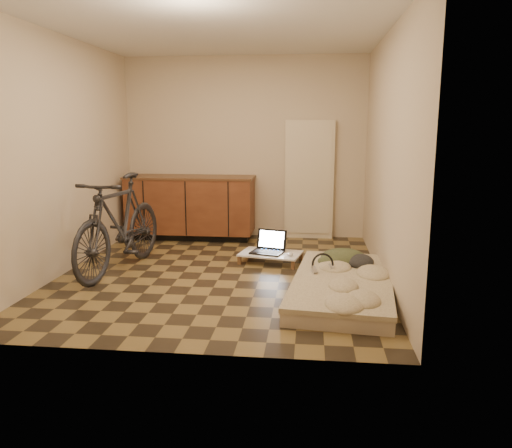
# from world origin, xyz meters

# --- Properties ---
(room_shell) EXTENTS (3.50, 4.00, 2.60)m
(room_shell) POSITION_xyz_m (0.00, 0.00, 1.30)
(room_shell) COLOR brown
(room_shell) RESTS_ON ground
(cabinets) EXTENTS (1.84, 0.62, 0.91)m
(cabinets) POSITION_xyz_m (-0.75, 1.70, 0.47)
(cabinets) COLOR black
(cabinets) RESTS_ON ground
(appliance_panel) EXTENTS (0.70, 0.10, 1.70)m
(appliance_panel) POSITION_xyz_m (0.95, 1.94, 0.85)
(appliance_panel) COLOR beige
(appliance_panel) RESTS_ON ground
(bicycle) EXTENTS (0.82, 1.92, 1.20)m
(bicycle) POSITION_xyz_m (-1.14, -0.04, 0.60)
(bicycle) COLOR black
(bicycle) RESTS_ON ground
(futon) EXTENTS (1.14, 2.04, 0.17)m
(futon) POSITION_xyz_m (1.30, -0.54, 0.08)
(futon) COLOR #BBAB96
(futon) RESTS_ON ground
(clothing_pile) EXTENTS (0.57, 0.49, 0.21)m
(clothing_pile) POSITION_xyz_m (1.38, 0.01, 0.27)
(clothing_pile) COLOR #353D24
(clothing_pile) RESTS_ON futon
(headphones) EXTENTS (0.32, 0.31, 0.17)m
(headphones) POSITION_xyz_m (1.11, -0.38, 0.25)
(headphones) COLOR black
(headphones) RESTS_ON futon
(lap_desk) EXTENTS (0.80, 0.60, 0.12)m
(lap_desk) POSITION_xyz_m (0.51, 0.52, 0.10)
(lap_desk) COLOR brown
(lap_desk) RESTS_ON ground
(laptop) EXTENTS (0.44, 0.42, 0.25)m
(laptop) POSITION_xyz_m (0.48, 0.55, 0.17)
(laptop) COLOR black
(laptop) RESTS_ON lap_desk
(mouse) EXTENTS (0.08, 0.12, 0.04)m
(mouse) POSITION_xyz_m (0.75, 0.41, 0.14)
(mouse) COLOR silver
(mouse) RESTS_ON lap_desk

